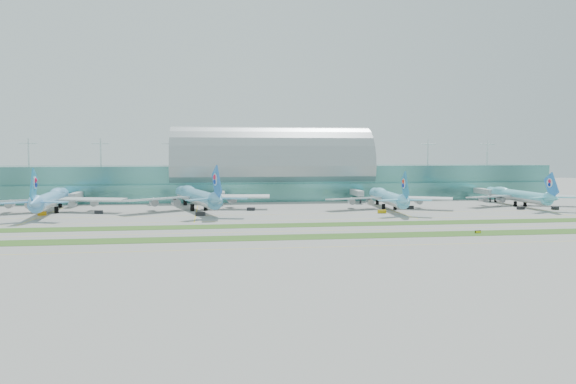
{
  "coord_description": "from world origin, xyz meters",
  "views": [
    {
      "loc": [
        -37.16,
        -209.97,
        28.32
      ],
      "look_at": [
        0.0,
        55.0,
        9.0
      ],
      "focal_mm": 35.0,
      "sensor_mm": 36.0,
      "label": 1
    }
  ],
  "objects": [
    {
      "name": "taxiline_c",
      "position": [
        0.0,
        18.0,
        0.01
      ],
      "size": [
        420.0,
        0.35,
        0.01
      ],
      "primitive_type": "cube",
      "color": "yellow",
      "rests_on": "ground"
    },
    {
      "name": "taxiline_a",
      "position": [
        0.0,
        -48.0,
        0.01
      ],
      "size": [
        420.0,
        0.35,
        0.01
      ],
      "primitive_type": "cube",
      "color": "yellow",
      "rests_on": "ground"
    },
    {
      "name": "gse_f",
      "position": [
        61.15,
        54.92,
        0.77
      ],
      "size": [
        3.39,
        2.13,
        1.54
      ],
      "primitive_type": "cube",
      "rotation": [
        0.0,
        0.0,
        0.15
      ],
      "color": "black",
      "rests_on": "ground"
    },
    {
      "name": "ground",
      "position": [
        0.0,
        0.0,
        0.0
      ],
      "size": [
        700.0,
        700.0,
        0.0
      ],
      "primitive_type": "plane",
      "color": "gray",
      "rests_on": "ground"
    },
    {
      "name": "gse_c",
      "position": [
        -41.29,
        39.19,
        0.84
      ],
      "size": [
        4.43,
        2.77,
        1.69
      ],
      "primitive_type": "cube",
      "rotation": [
        0.0,
        0.0,
        -0.24
      ],
      "color": "black",
      "rests_on": "ground"
    },
    {
      "name": "gse_d",
      "position": [
        -17.55,
        58.13,
        0.77
      ],
      "size": [
        4.15,
        2.99,
        1.54
      ],
      "primitive_type": "cube",
      "rotation": [
        0.0,
        0.0,
        -0.28
      ],
      "color": "black",
      "rests_on": "ground"
    },
    {
      "name": "gse_h",
      "position": [
        129.67,
        41.29,
        0.81
      ],
      "size": [
        3.1,
        1.91,
        1.63
      ],
      "primitive_type": "cube",
      "rotation": [
        0.0,
        0.0,
        -0.01
      ],
      "color": "black",
      "rests_on": "ground"
    },
    {
      "name": "taxiline_d",
      "position": [
        0.0,
        40.0,
        0.01
      ],
      "size": [
        420.0,
        0.35,
        0.01
      ],
      "primitive_type": "cube",
      "color": "yellow",
      "rests_on": "ground"
    },
    {
      "name": "taxiway_sign_east",
      "position": [
        54.97,
        -27.97,
        0.5
      ],
      "size": [
        2.41,
        0.73,
        1.02
      ],
      "rotation": [
        0.0,
        0.0,
        0.2
      ],
      "color": "black",
      "rests_on": "ground"
    },
    {
      "name": "gse_b",
      "position": [
        -87.43,
        53.88,
        0.74
      ],
      "size": [
        3.67,
        2.19,
        1.48
      ],
      "primitive_type": "cube",
      "rotation": [
        0.0,
        0.0,
        -0.15
      ],
      "color": "black",
      "rests_on": "ground"
    },
    {
      "name": "terminal",
      "position": [
        0.01,
        128.79,
        14.23
      ],
      "size": [
        340.0,
        69.1,
        36.0
      ],
      "color": "#3D7A75",
      "rests_on": "ground"
    },
    {
      "name": "airliner_d",
      "position": [
        121.96,
        63.22,
        5.78
      ],
      "size": [
        59.97,
        67.93,
        18.73
      ],
      "rotation": [
        0.0,
        0.0,
        0.0
      ],
      "color": "#62C5D8",
      "rests_on": "ground"
    },
    {
      "name": "airliner_c",
      "position": [
        49.97,
        56.91,
        6.09
      ],
      "size": [
        63.02,
        71.74,
        19.73
      ],
      "rotation": [
        0.0,
        0.0,
        -0.08
      ],
      "color": "#6FD0F5",
      "rests_on": "ground"
    },
    {
      "name": "taxiline_b",
      "position": [
        0.0,
        -14.0,
        0.01
      ],
      "size": [
        420.0,
        0.35,
        0.01
      ],
      "primitive_type": "cube",
      "color": "yellow",
      "rests_on": "ground"
    },
    {
      "name": "gse_a",
      "position": [
        -110.93,
        50.07,
        0.89
      ],
      "size": [
        3.81,
        2.65,
        1.78
      ],
      "primitive_type": "cube",
      "rotation": [
        0.0,
        0.0,
        0.18
      ],
      "color": "#CA8A0B",
      "rests_on": "ground"
    },
    {
      "name": "airliner_b",
      "position": [
        -43.52,
        65.09,
        6.98
      ],
      "size": [
        70.01,
        80.91,
        22.63
      ],
      "rotation": [
        0.0,
        0.0,
        0.26
      ],
      "color": "#5DA9CE",
      "rests_on": "ground"
    },
    {
      "name": "gse_g",
      "position": [
        113.86,
        44.86,
        0.72
      ],
      "size": [
        4.15,
        3.0,
        1.44
      ],
      "primitive_type": "cube",
      "rotation": [
        0.0,
        0.0,
        0.32
      ],
      "color": "black",
      "rests_on": "ground"
    },
    {
      "name": "grass_strip_near",
      "position": [
        0.0,
        -28.0,
        0.04
      ],
      "size": [
        420.0,
        12.0,
        0.08
      ],
      "primitive_type": "cube",
      "color": "#2D591E",
      "rests_on": "ground"
    },
    {
      "name": "gse_e",
      "position": [
        41.23,
        37.93,
        0.79
      ],
      "size": [
        3.8,
        1.86,
        1.58
      ],
      "primitive_type": "cube",
      "rotation": [
        0.0,
        0.0,
        -0.05
      ],
      "color": "#C39E0B",
      "rests_on": "ground"
    },
    {
      "name": "grass_strip_far",
      "position": [
        0.0,
        2.0,
        0.04
      ],
      "size": [
        420.0,
        12.0,
        0.08
      ],
      "primitive_type": "cube",
      "color": "#2D591E",
      "rests_on": "ground"
    },
    {
      "name": "airliner_a",
      "position": [
        -110.5,
        62.72,
        6.7
      ],
      "size": [
        69.3,
        78.95,
        21.72
      ],
      "rotation": [
        0.0,
        0.0,
        0.08
      ],
      "color": "#6DB4F0",
      "rests_on": "ground"
    }
  ]
}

